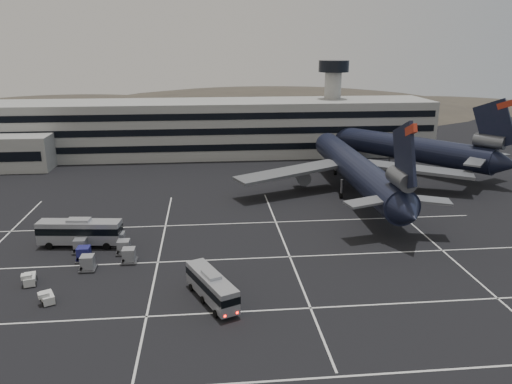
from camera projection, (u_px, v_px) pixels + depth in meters
ground at (203, 273)px, 63.90m from camera, size 260.00×260.00×0.00m
lane_markings at (210, 271)px, 64.68m from camera, size 90.00×55.62×0.01m
terminal at (191, 129)px, 129.45m from camera, size 125.00×26.00×24.00m
hills at (243, 134)px, 231.14m from camera, size 352.00×180.00×44.00m
trijet_main at (357, 169)px, 95.06m from camera, size 47.46×57.49×18.08m
trijet_far at (394, 145)px, 116.90m from camera, size 40.51×48.67×18.08m
bus_near at (212, 286)px, 56.52m from camera, size 6.07×10.07×3.52m
bus_far at (80, 231)px, 71.94m from camera, size 12.08×4.07×4.18m
tug_a at (30, 279)px, 60.87m from camera, size 1.99×2.68×1.55m
tug_b at (48, 297)px, 56.54m from camera, size 2.22×2.62×1.46m
uld_cluster at (104, 251)px, 68.53m from camera, size 10.03×10.83×1.98m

